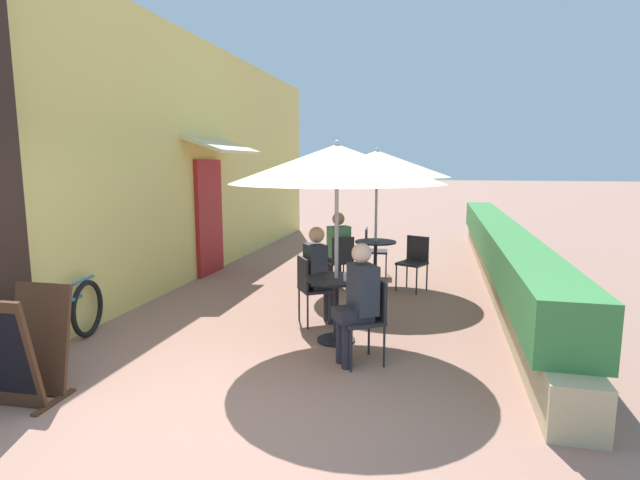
# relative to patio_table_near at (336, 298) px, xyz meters

# --- Properties ---
(ground_plane) EXTENTS (120.00, 120.00, 0.00)m
(ground_plane) POSITION_rel_patio_table_near_xyz_m (-0.60, -2.15, -0.51)
(ground_plane) COLOR #936B5B
(cafe_facade_wall) EXTENTS (0.98, 11.42, 4.20)m
(cafe_facade_wall) POSITION_rel_patio_table_near_xyz_m (-3.14, 3.43, 1.58)
(cafe_facade_wall) COLOR #E0CC6B
(cafe_facade_wall) RESTS_ON ground_plane
(planter_hedge) EXTENTS (0.60, 10.42, 1.01)m
(planter_hedge) POSITION_rel_patio_table_near_xyz_m (2.15, 3.46, 0.03)
(planter_hedge) COLOR tan
(planter_hedge) RESTS_ON ground_plane
(patio_table_near) EXTENTS (0.69, 0.69, 0.75)m
(patio_table_near) POSITION_rel_patio_table_near_xyz_m (0.00, 0.00, 0.00)
(patio_table_near) COLOR black
(patio_table_near) RESTS_ON ground_plane
(patio_umbrella_near) EXTENTS (2.39, 2.39, 2.28)m
(patio_umbrella_near) POSITION_rel_patio_table_near_xyz_m (-0.00, 0.00, 1.52)
(patio_umbrella_near) COLOR #B7B7BC
(patio_umbrella_near) RESTS_ON ground_plane
(cafe_chair_near_left) EXTENTS (0.55, 0.55, 0.87)m
(cafe_chair_near_left) POSITION_rel_patio_table_near_xyz_m (-0.43, 0.53, 0.01)
(cafe_chair_near_left) COLOR #232328
(cafe_chair_near_left) RESTS_ON ground_plane
(seated_patron_near_left) EXTENTS (0.51, 0.49, 1.25)m
(seated_patron_near_left) POSITION_rel_patio_table_near_xyz_m (-0.34, 0.59, 0.18)
(seated_patron_near_left) COLOR #23232D
(seated_patron_near_left) RESTS_ON ground_plane
(cafe_chair_near_right) EXTENTS (0.55, 0.55, 0.87)m
(cafe_chair_near_right) POSITION_rel_patio_table_near_xyz_m (0.43, -0.53, 0.01)
(cafe_chair_near_right) COLOR #232328
(cafe_chair_near_right) RESTS_ON ground_plane
(seated_patron_near_right) EXTENTS (0.51, 0.49, 1.25)m
(seated_patron_near_right) POSITION_rel_patio_table_near_xyz_m (0.34, -0.59, 0.18)
(seated_patron_near_right) COLOR #23232D
(seated_patron_near_right) RESTS_ON ground_plane
(coffee_cup_near) EXTENTS (0.07, 0.07, 0.09)m
(coffee_cup_near) POSITION_rel_patio_table_near_xyz_m (0.14, -0.11, 0.28)
(coffee_cup_near) COLOR white
(coffee_cup_near) RESTS_ON patio_table_near
(patio_table_mid) EXTENTS (0.69, 0.69, 0.75)m
(patio_table_mid) POSITION_rel_patio_table_near_xyz_m (0.10, 2.81, 0.00)
(patio_table_mid) COLOR black
(patio_table_mid) RESTS_ON ground_plane
(patio_umbrella_mid) EXTENTS (2.39, 2.39, 2.28)m
(patio_umbrella_mid) POSITION_rel_patio_table_near_xyz_m (0.10, 2.81, 1.52)
(patio_umbrella_mid) COLOR #B7B7BC
(patio_umbrella_mid) RESTS_ON ground_plane
(cafe_chair_mid_left) EXTENTS (0.56, 0.56, 0.87)m
(cafe_chair_mid_left) POSITION_rel_patio_table_near_xyz_m (-0.41, 2.35, 0.01)
(cafe_chair_mid_left) COLOR #232328
(cafe_chair_mid_left) RESTS_ON ground_plane
(seated_patron_mid_left) EXTENTS (0.49, 0.51, 1.25)m
(seated_patron_mid_left) POSITION_rel_patio_table_near_xyz_m (-0.48, 2.44, 0.18)
(seated_patron_mid_left) COLOR #23232D
(seated_patron_mid_left) RESTS_ON ground_plane
(cafe_chair_mid_right) EXTENTS (0.53, 0.53, 0.87)m
(cafe_chair_mid_right) POSITION_rel_patio_table_near_xyz_m (0.76, 2.59, 0.01)
(cafe_chair_mid_right) COLOR #232328
(cafe_chair_mid_right) RESTS_ON ground_plane
(cafe_chair_mid_back) EXTENTS (0.44, 0.44, 0.87)m
(cafe_chair_mid_back) POSITION_rel_patio_table_near_xyz_m (-0.04, 3.48, 0.01)
(cafe_chair_mid_back) COLOR #232328
(cafe_chair_mid_back) RESTS_ON ground_plane
(bicycle_leaning) EXTENTS (0.36, 1.71, 0.77)m
(bicycle_leaning) POSITION_rel_patio_table_near_xyz_m (-2.80, -1.04, -0.15)
(bicycle_leaning) COLOR black
(bicycle_leaning) RESTS_ON ground_plane
(menu_board) EXTENTS (0.59, 0.65, 0.98)m
(menu_board) POSITION_rel_patio_table_near_xyz_m (-2.30, -2.06, -0.03)
(menu_board) COLOR #422819
(menu_board) RESTS_ON ground_plane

